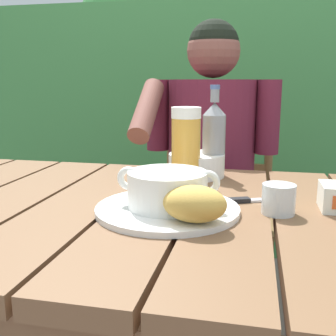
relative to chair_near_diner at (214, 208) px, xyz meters
The scene contains 12 objects.
dining_table 0.86m from the chair_near_diner, 93.59° to the right, with size 1.49×0.81×0.73m.
hedge_backdrop 1.10m from the chair_near_diner, 81.36° to the left, with size 3.45×0.94×2.16m.
chair_near_diner is the anchor object (origin of this frame).
person_eating 0.32m from the chair_near_diner, 90.84° to the right, with size 0.48×0.47×1.21m.
serving_plate 0.92m from the chair_near_diner, 90.78° to the right, with size 0.29×0.29×0.01m.
soup_bowl 0.93m from the chair_near_diner, 90.78° to the right, with size 0.21×0.16×0.08m.
bread_roll 1.01m from the chair_near_diner, 86.68° to the right, with size 0.12×0.09×0.07m.
beer_glass 0.71m from the chair_near_diner, 91.84° to the right, with size 0.08×0.08×0.20m.
beer_bottle 0.65m from the chair_near_diner, 85.11° to the right, with size 0.06×0.06×0.25m.
water_glass_small 0.92m from the chair_near_diner, 76.07° to the right, with size 0.07×0.07×0.06m.
table_knife 0.83m from the chair_near_diner, 79.15° to the right, with size 0.15×0.08×0.01m.
diner_bowl 0.62m from the chair_near_diner, 90.00° to the right, with size 0.16×0.16×0.06m.
Camera 1 is at (0.21, -0.81, 1.00)m, focal length 43.19 mm.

